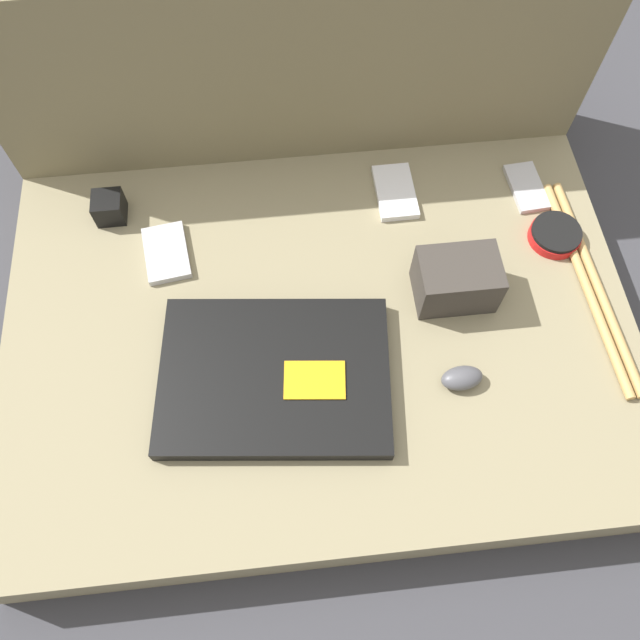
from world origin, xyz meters
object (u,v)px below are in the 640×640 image
object	(u,v)px
phone_small	(395,192)
speaker_puck	(555,235)
charger_brick	(109,207)
phone_black	(166,253)
phone_silver	(526,187)
computer_mouse	(462,378)
laptop	(275,376)
camera_pouch	(456,280)

from	to	relation	value
phone_small	speaker_puck	bearing A→B (deg)	-26.36
charger_brick	phone_black	bearing A→B (deg)	-44.17
phone_silver	phone_small	distance (m)	0.23
computer_mouse	charger_brick	size ratio (longest dim) A/B	1.34
computer_mouse	phone_silver	size ratio (longest dim) A/B	0.62
laptop	charger_brick	distance (m)	0.42
laptop	phone_black	distance (m)	0.29
camera_pouch	phone_silver	bearing A→B (deg)	48.26
laptop	charger_brick	world-z (taller)	charger_brick
speaker_puck	computer_mouse	bearing A→B (deg)	-131.42
phone_small	camera_pouch	size ratio (longest dim) A/B	0.93
phone_black	phone_small	world-z (taller)	same
speaker_puck	phone_black	world-z (taller)	speaker_puck
computer_mouse	charger_brick	xyz separation A→B (m)	(-0.54, 0.37, 0.01)
laptop	phone_small	world-z (taller)	laptop
laptop	phone_silver	xyz separation A→B (m)	(0.47, 0.31, -0.01)
laptop	camera_pouch	world-z (taller)	camera_pouch
speaker_puck	phone_small	size ratio (longest dim) A/B	0.74
laptop	phone_small	bearing A→B (deg)	60.16
phone_black	charger_brick	xyz separation A→B (m)	(-0.09, 0.09, 0.02)
computer_mouse	phone_black	size ratio (longest dim) A/B	0.56
speaker_puck	charger_brick	xyz separation A→B (m)	(-0.75, 0.13, 0.01)
phone_silver	charger_brick	distance (m)	0.73
laptop	charger_brick	xyz separation A→B (m)	(-0.26, 0.33, 0.01)
laptop	charger_brick	bearing A→B (deg)	133.73
charger_brick	speaker_puck	bearing A→B (deg)	-9.65
speaker_puck	phone_silver	size ratio (longest dim) A/B	0.81
laptop	phone_silver	size ratio (longest dim) A/B	3.41
camera_pouch	charger_brick	size ratio (longest dim) A/B	2.53
phone_black	phone_small	size ratio (longest dim) A/B	1.01
camera_pouch	charger_brick	distance (m)	0.59
computer_mouse	phone_black	xyz separation A→B (m)	(-0.44, 0.27, -0.01)
laptop	computer_mouse	world-z (taller)	same
phone_black	laptop	bearing A→B (deg)	-63.63
phone_silver	phone_small	xyz separation A→B (m)	(-0.23, 0.01, 0.00)
speaker_puck	phone_silver	world-z (taller)	speaker_puck
phone_silver	charger_brick	xyz separation A→B (m)	(-0.73, 0.02, 0.02)
speaker_puck	camera_pouch	xyz separation A→B (m)	(-0.19, -0.09, 0.03)
laptop	charger_brick	size ratio (longest dim) A/B	7.39
laptop	camera_pouch	size ratio (longest dim) A/B	2.92
phone_black	charger_brick	world-z (taller)	charger_brick
phone_black	speaker_puck	bearing A→B (deg)	-11.06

